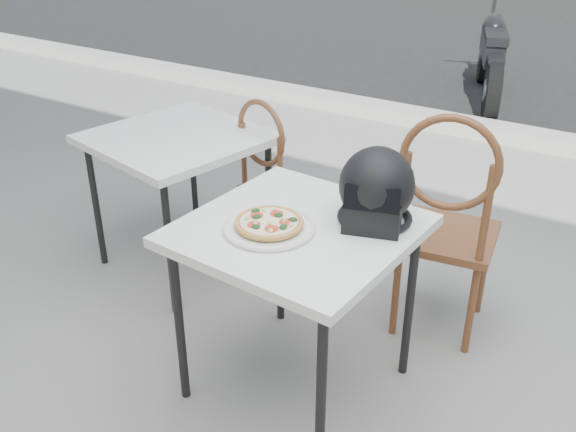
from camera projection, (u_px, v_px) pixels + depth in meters
The scene contains 9 objects.
ground at pixel (445, 378), 2.77m from camera, with size 80.00×80.00×0.00m, color gray.
cafe_table_main at pixel (298, 242), 2.42m from camera, with size 0.86×0.86×0.76m.
plate at pixel (269, 228), 2.35m from camera, with size 0.40×0.40×0.02m.
pizza at pixel (269, 222), 2.34m from camera, with size 0.30×0.30×0.03m.
helmet at pixel (376, 191), 2.36m from camera, with size 0.36×0.36×0.29m.
cafe_chair_main at pixel (447, 216), 2.77m from camera, with size 0.48×0.48×1.11m.
cafe_table_side at pixel (178, 147), 3.29m from camera, with size 0.95×0.95×0.76m.
cafe_chair_side at pixel (274, 172), 3.42m from camera, with size 0.44×0.44×0.94m.
motorcycle at pixel (491, 57), 6.07m from camera, with size 0.76×1.84×0.95m.
Camera 1 is at (0.55, -2.16, 1.91)m, focal length 40.00 mm.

